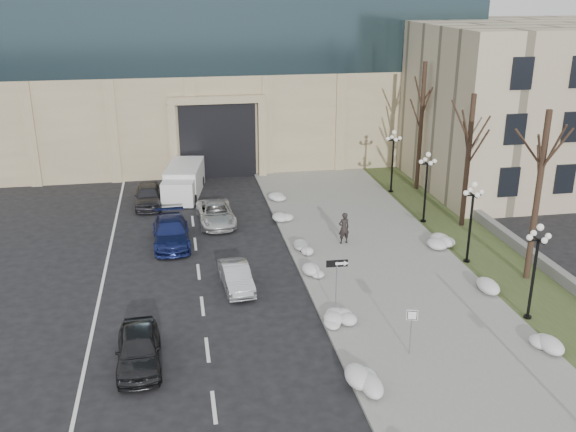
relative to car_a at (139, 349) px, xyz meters
name	(u,v)px	position (x,y,z in m)	size (l,w,h in m)	color
ground	(400,421)	(9.29, -5.37, -0.75)	(160.00, 160.00, 0.00)	black
sidewalk	(376,258)	(12.79, 8.63, -0.69)	(9.00, 40.00, 0.12)	gray
curb	(298,263)	(8.29, 8.63, -0.68)	(0.30, 40.00, 0.14)	gray
grass_strip	(483,250)	(19.29, 8.63, -0.70)	(4.00, 40.00, 0.10)	#374321
stone_wall	(498,231)	(21.29, 10.63, -0.40)	(0.50, 30.00, 0.70)	slate
classical_building	(551,101)	(31.29, 22.61, 5.25)	(22.00, 18.12, 12.00)	tan
car_a	(139,349)	(0.00, 0.00, 0.00)	(1.77, 4.39, 1.49)	black
car_b	(236,277)	(4.62, 6.29, -0.11)	(1.34, 3.85, 1.27)	#A8ACB0
car_c	(171,232)	(1.40, 12.90, 0.01)	(2.12, 5.22, 1.51)	navy
car_d	(216,214)	(4.29, 15.97, -0.07)	(2.24, 4.86, 1.35)	silver
car_e	(148,196)	(-0.12, 20.28, 0.02)	(1.80, 4.48, 1.53)	#2F2F34
pedestrian	(344,228)	(11.51, 10.94, 0.33)	(0.70, 0.46, 1.92)	black
box_truck	(184,181)	(2.41, 22.46, 0.27)	(3.35, 6.92, 2.11)	silver
one_way_sign	(341,270)	(9.10, 2.63, 1.58)	(1.05, 0.28, 2.82)	slate
keep_sign	(412,323)	(11.10, -1.35, 0.84)	(0.46, 0.17, 2.17)	slate
snow_clump_b	(365,382)	(8.61, -3.22, -0.45)	(1.10, 1.60, 0.36)	silver
snow_clump_c	(340,317)	(8.97, 1.91, -0.45)	(1.10, 1.60, 0.36)	silver
snow_clump_d	(317,274)	(8.91, 6.62, -0.45)	(1.10, 1.60, 0.36)	silver
snow_clump_e	(302,249)	(8.80, 10.08, -0.45)	(1.10, 1.60, 0.36)	silver
snow_clump_f	(283,217)	(8.64, 15.63, -0.45)	(1.10, 1.60, 0.36)	silver
snow_clump_g	(278,197)	(8.98, 19.78, -0.45)	(1.10, 1.60, 0.36)	silver
snow_clump_h	(549,345)	(17.06, -2.00, -0.45)	(1.10, 1.60, 0.36)	silver
snow_clump_i	(484,288)	(16.82, 3.50, -0.45)	(1.10, 1.60, 0.36)	silver
snow_clump_j	(440,243)	(16.97, 9.47, -0.45)	(1.10, 1.60, 0.36)	silver
snow_clump_k	(338,319)	(8.80, 1.69, -0.45)	(1.10, 1.60, 0.36)	silver
lamppost_a	(536,259)	(17.59, 0.63, 2.33)	(1.18, 1.18, 4.76)	black
lamppost_b	(472,211)	(17.59, 7.13, 2.33)	(1.18, 1.18, 4.76)	black
lamppost_c	(427,178)	(17.59, 13.63, 2.33)	(1.18, 1.18, 4.76)	black
lamppost_d	(393,153)	(17.59, 20.13, 2.33)	(1.18, 1.18, 4.76)	black
tree_near	(541,173)	(19.79, 4.63, 5.08)	(3.20, 3.20, 9.00)	black
tree_mid	(470,143)	(19.79, 12.63, 4.76)	(3.20, 3.20, 8.50)	black
tree_far	(422,109)	(19.79, 20.63, 5.40)	(3.20, 3.20, 9.50)	black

